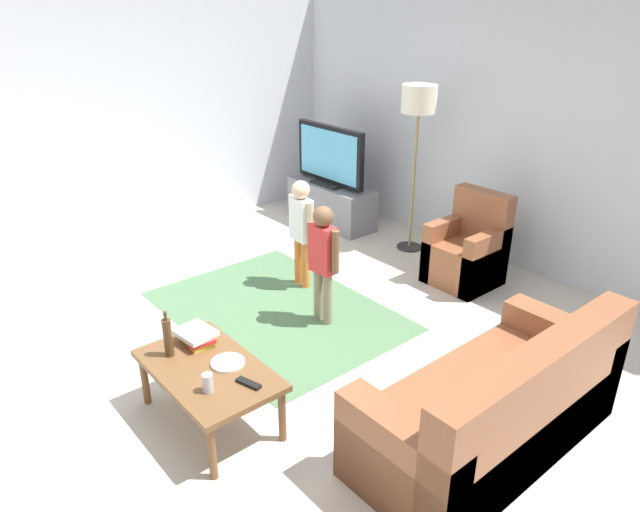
{
  "coord_description": "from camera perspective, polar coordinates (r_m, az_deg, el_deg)",
  "views": [
    {
      "loc": [
        3.29,
        -2.15,
        2.57
      ],
      "look_at": [
        0.0,
        0.6,
        0.65
      ],
      "focal_mm": 32.44,
      "sensor_mm": 36.0,
      "label": 1
    }
  ],
  "objects": [
    {
      "name": "child_near_tv",
      "position": [
        5.42,
        -1.86,
        3.16
      ],
      "size": [
        0.35,
        0.17,
        1.05
      ],
      "color": "orange",
      "rests_on": "ground"
    },
    {
      "name": "bottle",
      "position": [
        3.91,
        -14.78,
        -7.73
      ],
      "size": [
        0.06,
        0.06,
        0.33
      ],
      "color": "#4C3319",
      "rests_on": "coffee_table"
    },
    {
      "name": "child_center",
      "position": [
        4.77,
        0.29,
        0.16
      ],
      "size": [
        0.35,
        0.17,
        1.05
      ],
      "color": "gray",
      "rests_on": "ground"
    },
    {
      "name": "tv",
      "position": [
        6.98,
        0.99,
        9.82
      ],
      "size": [
        1.1,
        0.28,
        0.71
      ],
      "color": "black",
      "rests_on": "tv_stand"
    },
    {
      "name": "plate",
      "position": [
        3.82,
        -9.08,
        -10.35
      ],
      "size": [
        0.22,
        0.22,
        0.02
      ],
      "color": "white",
      "rests_on": "coffee_table"
    },
    {
      "name": "area_rug",
      "position": [
        5.23,
        -4.29,
        -5.36
      ],
      "size": [
        2.2,
        1.6,
        0.01
      ],
      "primitive_type": "cube",
      "color": "#4C724C",
      "rests_on": "ground"
    },
    {
      "name": "book_stack",
      "position": [
        4.05,
        -12.06,
        -7.73
      ],
      "size": [
        0.29,
        0.25,
        0.09
      ],
      "color": "yellow",
      "rests_on": "coffee_table"
    },
    {
      "name": "ground",
      "position": [
        4.7,
        -5.7,
        -9.2
      ],
      "size": [
        7.8,
        7.8,
        0.0
      ],
      "primitive_type": "plane",
      "color": "beige"
    },
    {
      "name": "tv_stand",
      "position": [
        7.16,
        1.08,
        5.16
      ],
      "size": [
        1.2,
        0.44,
        0.5
      ],
      "color": "slate",
      "rests_on": "ground"
    },
    {
      "name": "soda_can",
      "position": [
        3.57,
        -11.02,
        -12.19
      ],
      "size": [
        0.07,
        0.07,
        0.12
      ],
      "primitive_type": "cylinder",
      "color": "silver",
      "rests_on": "coffee_table"
    },
    {
      "name": "wall_back",
      "position": [
        6.23,
        17.56,
        11.74
      ],
      "size": [
        6.0,
        0.12,
        2.7
      ],
      "primitive_type": "cube",
      "color": "silver",
      "rests_on": "ground"
    },
    {
      "name": "armchair",
      "position": [
        5.81,
        14.43,
        0.28
      ],
      "size": [
        0.6,
        0.6,
        0.9
      ],
      "color": "brown",
      "rests_on": "ground"
    },
    {
      "name": "floor_lamp",
      "position": [
        6.14,
        9.7,
        14.17
      ],
      "size": [
        0.36,
        0.36,
        1.78
      ],
      "color": "#262626",
      "rests_on": "ground"
    },
    {
      "name": "couch",
      "position": [
        3.76,
        17.28,
        -14.45
      ],
      "size": [
        0.8,
        1.8,
        0.86
      ],
      "color": "brown",
      "rests_on": "ground"
    },
    {
      "name": "tv_remote",
      "position": [
        3.62,
        -7.06,
        -12.35
      ],
      "size": [
        0.18,
        0.09,
        0.02
      ],
      "primitive_type": "cube",
      "rotation": [
        0.0,
        0.0,
        0.29
      ],
      "color": "black",
      "rests_on": "coffee_table"
    },
    {
      "name": "wall_left",
      "position": [
        6.76,
        -21.16,
        12.14
      ],
      "size": [
        0.12,
        6.0,
        2.7
      ],
      "primitive_type": "cube",
      "color": "silver",
      "rests_on": "ground"
    },
    {
      "name": "coffee_table",
      "position": [
        3.84,
        -10.97,
        -11.31
      ],
      "size": [
        1.0,
        0.6,
        0.42
      ],
      "color": "brown",
      "rests_on": "ground"
    }
  ]
}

